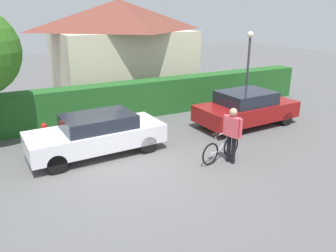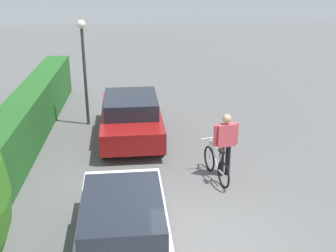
{
  "view_description": "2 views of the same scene",
  "coord_description": "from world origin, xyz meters",
  "px_view_note": "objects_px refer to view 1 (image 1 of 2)",
  "views": [
    {
      "loc": [
        -3.03,
        -8.1,
        4.39
      ],
      "look_at": [
        1.78,
        1.04,
        0.81
      ],
      "focal_mm": 35.93,
      "sensor_mm": 36.0,
      "label": 1
    },
    {
      "loc": [
        -7.12,
        1.31,
        5.44
      ],
      "look_at": [
        3.18,
        0.74,
        1.35
      ],
      "focal_mm": 46.17,
      "sensor_mm": 36.0,
      "label": 2
    }
  ],
  "objects_px": {
    "person_rider": "(232,131)",
    "street_lamp": "(249,60)",
    "fire_hydrant": "(45,134)",
    "parked_car_near": "(97,133)",
    "parked_car_far": "(246,108)",
    "bicycle": "(221,149)"
  },
  "relations": [
    {
      "from": "bicycle",
      "to": "person_rider",
      "type": "distance_m",
      "value": 0.69
    },
    {
      "from": "parked_car_near",
      "to": "bicycle",
      "type": "bearing_deg",
      "value": -35.25
    },
    {
      "from": "bicycle",
      "to": "parked_car_far",
      "type": "bearing_deg",
      "value": 38.34
    },
    {
      "from": "parked_car_far",
      "to": "fire_hydrant",
      "type": "distance_m",
      "value": 7.57
    },
    {
      "from": "fire_hydrant",
      "to": "parked_car_near",
      "type": "bearing_deg",
      "value": -46.82
    },
    {
      "from": "parked_car_near",
      "to": "bicycle",
      "type": "relative_size",
      "value": 2.67
    },
    {
      "from": "parked_car_far",
      "to": "fire_hydrant",
      "type": "relative_size",
      "value": 5.14
    },
    {
      "from": "parked_car_far",
      "to": "bicycle",
      "type": "xyz_separation_m",
      "value": [
        -2.85,
        -2.25,
        -0.33
      ]
    },
    {
      "from": "parked_car_near",
      "to": "parked_car_far",
      "type": "bearing_deg",
      "value": -0.02
    },
    {
      "from": "parked_car_far",
      "to": "fire_hydrant",
      "type": "bearing_deg",
      "value": 168.77
    },
    {
      "from": "parked_car_near",
      "to": "fire_hydrant",
      "type": "bearing_deg",
      "value": 133.18
    },
    {
      "from": "parked_car_far",
      "to": "person_rider",
      "type": "distance_m",
      "value": 3.67
    },
    {
      "from": "fire_hydrant",
      "to": "street_lamp",
      "type": "bearing_deg",
      "value": 0.33
    },
    {
      "from": "person_rider",
      "to": "fire_hydrant",
      "type": "bearing_deg",
      "value": 140.04
    },
    {
      "from": "parked_car_near",
      "to": "street_lamp",
      "type": "distance_m",
      "value": 7.64
    },
    {
      "from": "person_rider",
      "to": "fire_hydrant",
      "type": "xyz_separation_m",
      "value": [
        -4.75,
        3.98,
        -0.59
      ]
    },
    {
      "from": "parked_car_far",
      "to": "street_lamp",
      "type": "height_order",
      "value": "street_lamp"
    },
    {
      "from": "person_rider",
      "to": "street_lamp",
      "type": "distance_m",
      "value": 5.78
    },
    {
      "from": "parked_car_near",
      "to": "person_rider",
      "type": "relative_size",
      "value": 2.52
    },
    {
      "from": "bicycle",
      "to": "fire_hydrant",
      "type": "bearing_deg",
      "value": 140.82
    },
    {
      "from": "parked_car_far",
      "to": "fire_hydrant",
      "type": "height_order",
      "value": "parked_car_far"
    },
    {
      "from": "person_rider",
      "to": "street_lamp",
      "type": "xyz_separation_m",
      "value": [
        3.93,
        4.03,
        1.34
      ]
    }
  ]
}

